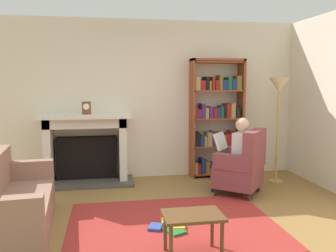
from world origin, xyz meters
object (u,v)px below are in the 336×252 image
(seated_reader, at_px, (235,152))
(floor_lamp, at_px, (279,94))
(bookshelf, at_px, (217,120))
(fireplace, at_px, (86,147))
(sofa_floral, at_px, (11,205))
(armchair_reading, at_px, (242,166))
(mantel_clock, at_px, (86,108))
(side_table, at_px, (193,221))

(seated_reader, xyz_separation_m, floor_lamp, (0.88, 0.44, 0.84))
(bookshelf, height_order, seated_reader, bookshelf)
(fireplace, height_order, sofa_floral, fireplace)
(armchair_reading, bearing_deg, mantel_clock, -73.14)
(seated_reader, bearing_deg, bookshelf, -142.33)
(side_table, bearing_deg, fireplace, 111.85)
(fireplace, relative_size, sofa_floral, 0.86)
(armchair_reading, bearing_deg, seated_reader, -90.00)
(bookshelf, xyz_separation_m, floor_lamp, (0.85, -0.57, 0.47))
(bookshelf, distance_m, side_table, 3.09)
(armchair_reading, height_order, sofa_floral, armchair_reading)
(mantel_clock, bearing_deg, sofa_floral, -112.22)
(sofa_floral, height_order, side_table, sofa_floral)
(seated_reader, relative_size, floor_lamp, 0.66)
(bookshelf, height_order, sofa_floral, bookshelf)
(seated_reader, distance_m, sofa_floral, 3.07)
(seated_reader, bearing_deg, armchair_reading, 90.00)
(side_table, bearing_deg, armchair_reading, 55.84)
(mantel_clock, bearing_deg, floor_lamp, -8.17)
(seated_reader, xyz_separation_m, side_table, (-1.08, -1.80, -0.26))
(fireplace, distance_m, bookshelf, 2.27)
(sofa_floral, xyz_separation_m, floor_lamp, (3.79, 1.37, 1.14))
(mantel_clock, xyz_separation_m, armchair_reading, (2.26, -0.95, -0.82))
(mantel_clock, distance_m, sofa_floral, 2.16)
(mantel_clock, relative_size, bookshelf, 0.10)
(armchair_reading, distance_m, floor_lamp, 1.40)
(armchair_reading, xyz_separation_m, sofa_floral, (-3.00, -0.86, -0.10))
(seated_reader, height_order, sofa_floral, seated_reader)
(mantel_clock, height_order, floor_lamp, floor_lamp)
(mantel_clock, xyz_separation_m, sofa_floral, (-0.74, -1.81, -0.92))
(mantel_clock, height_order, sofa_floral, mantel_clock)
(armchair_reading, relative_size, seated_reader, 0.85)
(bookshelf, relative_size, armchair_reading, 2.11)
(fireplace, distance_m, armchair_reading, 2.52)
(floor_lamp, bearing_deg, mantel_clock, 171.83)
(bookshelf, bearing_deg, side_table, -111.65)
(seated_reader, bearing_deg, mantel_clock, -72.31)
(fireplace, height_order, armchair_reading, fireplace)
(mantel_clock, relative_size, seated_reader, 0.18)
(fireplace, xyz_separation_m, side_table, (1.11, -2.78, -0.24))
(bookshelf, bearing_deg, sofa_floral, -146.56)
(fireplace, height_order, mantel_clock, mantel_clock)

